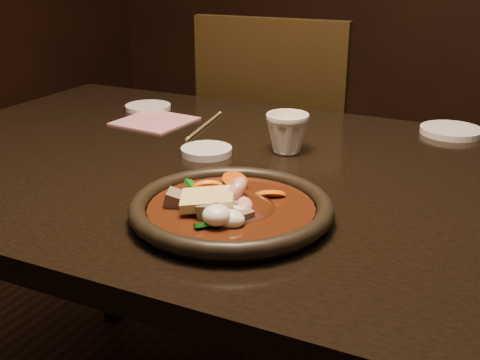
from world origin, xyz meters
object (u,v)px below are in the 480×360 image
at_px(chair, 282,160).
at_px(tea_cup, 287,132).
at_px(plate, 231,209).
at_px(table, 280,211).

height_order(chair, tea_cup, chair).
bearing_deg(chair, plate, 104.22).
height_order(table, plate, plate).
relative_size(table, chair, 1.67).
relative_size(table, tea_cup, 18.92).
distance_m(table, chair, 0.74).
bearing_deg(table, chair, 111.51).
bearing_deg(plate, chair, 107.17).
xyz_separation_m(plate, tea_cup, (-0.04, 0.33, 0.03)).
bearing_deg(tea_cup, chair, 112.43).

